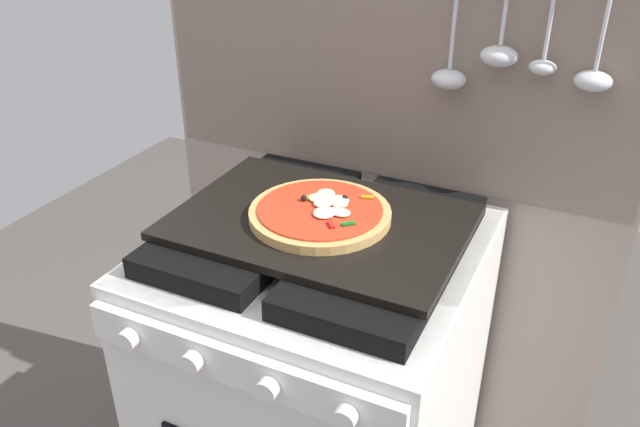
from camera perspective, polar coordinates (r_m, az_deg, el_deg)
kitchen_backsplash at (r=1.55m, az=5.48°, el=0.89°), size 1.10×0.09×1.55m
stove at (r=1.50m, az=-0.03°, el=-16.16°), size 0.60×0.64×0.90m
baking_tray at (r=1.22m, az=-0.00°, el=-0.74°), size 0.54×0.38×0.02m
pizza_left at (r=1.22m, az=-0.02°, el=0.15°), size 0.27×0.27×0.03m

